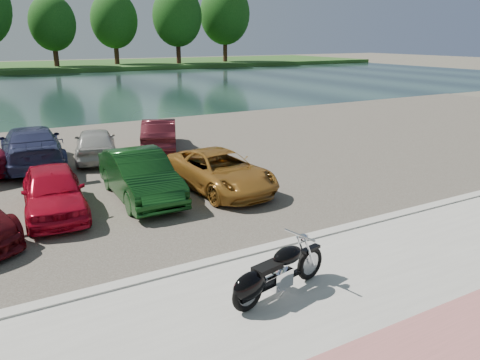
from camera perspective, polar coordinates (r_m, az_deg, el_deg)
name	(u,v)px	position (r m, az deg, el deg)	size (l,w,h in m)	color
ground	(314,296)	(9.15, 8.95, -13.76)	(200.00, 200.00, 0.00)	#595447
promenade	(350,320)	(8.50, 13.31, -16.30)	(60.00, 6.00, 0.10)	#A8A69E
kerb	(258,252)	(10.55, 2.18, -8.71)	(60.00, 0.30, 0.14)	#A8A69E
parking_lot	(135,163)	(18.38, -12.73, 2.04)	(60.00, 18.00, 0.04)	#413B34
river	(36,91)	(46.57, -23.60, 9.96)	(120.00, 40.00, 0.00)	#1A2F2D
far_bank	(7,68)	(78.34, -26.49, 12.17)	(120.00, 24.00, 0.60)	#264B1B
far_trees	(39,15)	(72.52, -23.32, 18.02)	(70.25, 10.68, 12.52)	#351D13
motorcycle	(272,275)	(8.58, 3.93, -11.48)	(2.30, 0.88, 1.05)	black
car_4	(53,191)	(13.50, -21.80, -1.25)	(1.55, 3.84, 1.31)	#B90C24
car_5	(140,175)	(14.07, -12.09, 0.55)	(1.50, 4.29, 1.41)	#0F3712
car_6	(220,171)	(14.59, -2.50, 1.13)	(2.03, 4.40, 1.22)	#9D6724
car_11	(32,146)	(18.89, -24.06, 3.77)	(2.09, 5.15, 1.49)	navy
car_12	(96,144)	(19.02, -17.20, 4.25)	(1.51, 3.76, 1.28)	#AEADA9
car_13	(160,134)	(20.31, -9.79, 5.57)	(1.38, 3.95, 1.30)	#48131B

